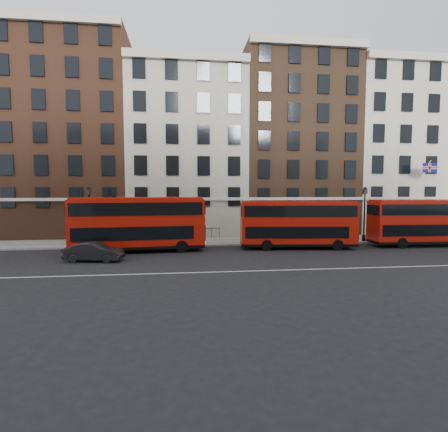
{
  "coord_description": "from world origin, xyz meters",
  "views": [
    {
      "loc": [
        -0.59,
        -23.54,
        5.19
      ],
      "look_at": [
        2.79,
        5.0,
        3.0
      ],
      "focal_mm": 28.0,
      "sensor_mm": 36.0,
      "label": 1
    }
  ],
  "objects": [
    {
      "name": "kerb",
      "position": [
        0.0,
        8.0,
        0.08
      ],
      "size": [
        80.0,
        0.3,
        0.16
      ],
      "primitive_type": "cube",
      "color": "gray",
      "rests_on": "ground"
    },
    {
      "name": "bus_d",
      "position": [
        21.48,
        5.92,
        2.29
      ],
      "size": [
        10.23,
        2.78,
        4.27
      ],
      "rotation": [
        0.0,
        0.0,
        -0.03
      ],
      "color": "#AF1409",
      "rests_on": "ground"
    },
    {
      "name": "pavement",
      "position": [
        0.0,
        10.5,
        0.07
      ],
      "size": [
        80.0,
        5.0,
        0.15
      ],
      "primitive_type": "cube",
      "color": "gray",
      "rests_on": "ground"
    },
    {
      "name": "ground",
      "position": [
        0.0,
        0.0,
        0.0
      ],
      "size": [
        120.0,
        120.0,
        0.0
      ],
      "primitive_type": "plane",
      "color": "black",
      "rests_on": "ground"
    },
    {
      "name": "car_front",
      "position": [
        -7.02,
        2.37,
        0.69
      ],
      "size": [
        4.33,
        2.08,
        1.37
      ],
      "primitive_type": "imported",
      "rotation": [
        0.0,
        0.0,
        1.42
      ],
      "color": "black",
      "rests_on": "ground"
    },
    {
      "name": "road_centre_line",
      "position": [
        0.0,
        -2.0,
        0.01
      ],
      "size": [
        70.0,
        0.12,
        0.01
      ],
      "primitive_type": "cube",
      "color": "white",
      "rests_on": "ground"
    },
    {
      "name": "lamp_post_right",
      "position": [
        16.95,
        8.45,
        3.08
      ],
      "size": [
        0.44,
        0.44,
        5.33
      ],
      "color": "black",
      "rests_on": "pavement"
    },
    {
      "name": "iron_railings",
      "position": [
        0.0,
        12.7,
        0.65
      ],
      "size": [
        6.6,
        0.06,
        1.0
      ],
      "primitive_type": null,
      "color": "black",
      "rests_on": "pavement"
    },
    {
      "name": "lamp_post_left",
      "position": [
        -8.78,
        8.34,
        3.08
      ],
      "size": [
        0.44,
        0.44,
        5.33
      ],
      "color": "black",
      "rests_on": "pavement"
    },
    {
      "name": "bus_b",
      "position": [
        -4.29,
        5.91,
        2.44
      ],
      "size": [
        10.99,
        3.4,
        4.55
      ],
      "rotation": [
        0.0,
        0.0,
        0.07
      ],
      "color": "#AF1409",
      "rests_on": "ground"
    },
    {
      "name": "bus_c",
      "position": [
        9.36,
        5.92,
        2.25
      ],
      "size": [
        10.19,
        3.4,
        4.2
      ],
      "rotation": [
        0.0,
        0.0,
        -0.1
      ],
      "color": "#AF1409",
      "rests_on": "ground"
    },
    {
      "name": "building_terrace",
      "position": [
        -0.31,
        17.88,
        10.24
      ],
      "size": [
        64.0,
        11.95,
        22.0
      ],
      "color": "#B8AE9F",
      "rests_on": "ground"
    }
  ]
}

